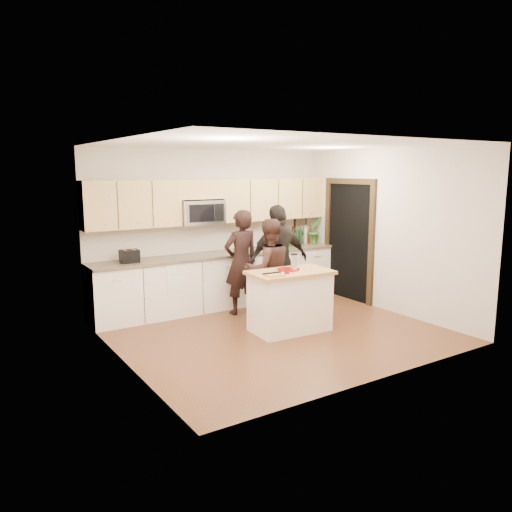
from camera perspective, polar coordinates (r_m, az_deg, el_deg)
floor at (r=7.42m, az=2.35°, el=-8.67°), size 4.50×4.50×0.00m
room_shell at (r=7.06m, az=2.45°, el=4.77°), size 4.52×4.02×2.71m
back_cabinetry at (r=8.68m, az=-4.05°, el=-2.71°), size 4.50×0.66×0.94m
upper_cabinetry at (r=8.63m, az=-4.43°, el=6.42°), size 4.50×0.33×0.75m
microwave at (r=8.45m, az=-6.35°, el=5.01°), size 0.76×0.41×0.40m
doorway at (r=9.22m, az=10.57°, el=2.22°), size 0.06×1.25×2.20m
framed_picture at (r=9.85m, az=5.08°, el=3.54°), size 0.30×0.03×0.38m
dish_towel at (r=8.04m, az=-9.38°, el=-1.43°), size 0.34×0.60×0.48m
island at (r=7.37m, az=3.89°, el=-5.11°), size 1.24×0.78×0.90m
red_plate at (r=7.35m, az=3.71°, el=-1.53°), size 0.33×0.33×0.02m
box_grater at (r=7.26m, az=4.38°, el=-0.63°), size 0.09×0.06×0.24m
drink_glass at (r=7.06m, az=3.54°, el=-1.65°), size 0.07×0.07×0.10m
cutting_board at (r=6.91m, az=2.17°, el=-2.23°), size 0.25×0.21×0.02m
tongs at (r=6.98m, az=1.80°, el=-1.95°), size 0.30×0.05×0.02m
knife at (r=6.87m, az=2.56°, el=-2.19°), size 0.18×0.03×0.01m
toaster at (r=7.92m, az=-14.26°, el=-0.02°), size 0.27×0.21×0.20m
bottle_cluster at (r=9.49m, az=4.90°, el=2.32°), size 0.60×0.30×0.37m
orchid at (r=9.73m, az=6.62°, el=2.97°), size 0.36×0.35×0.52m
woman_left at (r=8.16m, az=-1.71°, el=-0.71°), size 0.63×0.42×1.72m
woman_center at (r=7.79m, az=1.42°, el=-1.63°), size 0.89×0.75×1.61m
woman_right at (r=8.06m, az=2.60°, el=-0.53°), size 1.09×0.52×1.81m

